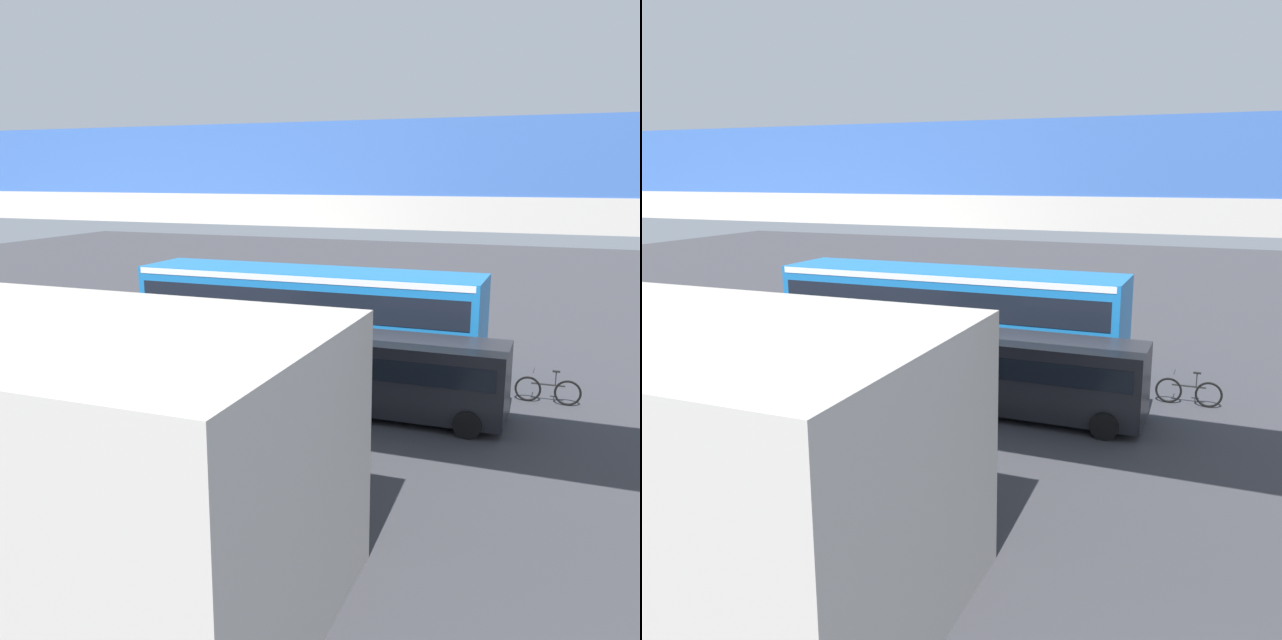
# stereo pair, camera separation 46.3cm
# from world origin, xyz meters

# --- Properties ---
(ground) EXTENTS (80.00, 80.00, 0.00)m
(ground) POSITION_xyz_m (0.00, 0.00, 0.00)
(ground) COLOR #38383D
(city_bus) EXTENTS (11.54, 2.85, 3.15)m
(city_bus) POSITION_xyz_m (-1.06, 1.33, 1.88)
(city_bus) COLOR #196BB7
(city_bus) RESTS_ON ground
(parked_van) EXTENTS (4.80, 2.17, 2.05)m
(parked_van) POSITION_xyz_m (-5.52, 5.18, 1.18)
(parked_van) COLOR black
(parked_van) RESTS_ON ground
(bicycle_black) EXTENTS (1.77, 0.44, 0.96)m
(bicycle_black) POSITION_xyz_m (-8.81, 2.85, 0.37)
(bicycle_black) COLOR black
(bicycle_black) RESTS_ON ground
(lane_dash_leftmost) EXTENTS (2.00, 0.20, 0.01)m
(lane_dash_leftmost) POSITION_xyz_m (-6.00, -2.70, 0.00)
(lane_dash_leftmost) COLOR silver
(lane_dash_leftmost) RESTS_ON ground
(lane_dash_left) EXTENTS (2.00, 0.20, 0.01)m
(lane_dash_left) POSITION_xyz_m (-2.00, -2.70, 0.00)
(lane_dash_left) COLOR silver
(lane_dash_left) RESTS_ON ground
(lane_dash_centre) EXTENTS (2.00, 0.20, 0.01)m
(lane_dash_centre) POSITION_xyz_m (2.00, -2.70, 0.00)
(lane_dash_centre) COLOR silver
(lane_dash_centre) RESTS_ON ground
(lane_dash_right) EXTENTS (2.00, 0.20, 0.01)m
(lane_dash_right) POSITION_xyz_m (6.00, -2.70, 0.00)
(lane_dash_right) COLOR silver
(lane_dash_right) RESTS_ON ground
(pedestrian_overpass) EXTENTS (30.77, 2.60, 7.01)m
(pedestrian_overpass) POSITION_xyz_m (0.00, 10.38, 5.26)
(pedestrian_overpass) COLOR #B2ADA5
(pedestrian_overpass) RESTS_ON ground
(station_building) EXTENTS (9.00, 5.04, 4.20)m
(station_building) POSITION_xyz_m (-1.86, 14.39, 2.10)
(station_building) COLOR #B2ADA5
(station_building) RESTS_ON ground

